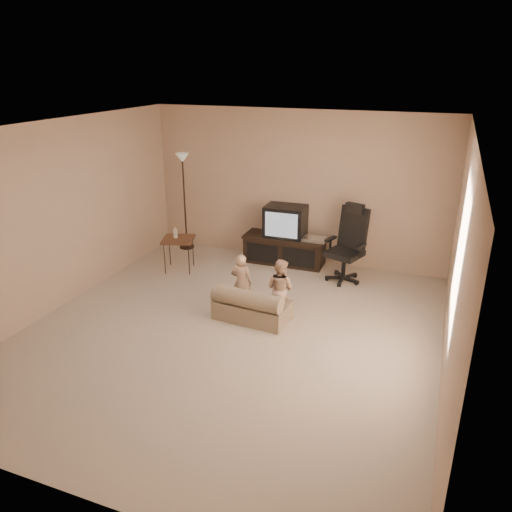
# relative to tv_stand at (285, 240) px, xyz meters

# --- Properties ---
(floor) EXTENTS (5.50, 5.50, 0.00)m
(floor) POSITION_rel_tv_stand_xyz_m (0.10, -2.49, -0.41)
(floor) COLOR #BDAC96
(floor) RESTS_ON ground
(room_shell) EXTENTS (5.50, 5.50, 5.50)m
(room_shell) POSITION_rel_tv_stand_xyz_m (0.10, -2.49, 1.11)
(room_shell) COLOR white
(room_shell) RESTS_ON floor
(tv_stand) EXTENTS (1.39, 0.54, 0.99)m
(tv_stand) POSITION_rel_tv_stand_xyz_m (0.00, 0.00, 0.00)
(tv_stand) COLOR black
(tv_stand) RESTS_ON floor
(office_chair) EXTENTS (0.69, 0.71, 1.19)m
(office_chair) POSITION_rel_tv_stand_xyz_m (1.10, -0.33, 0.02)
(office_chair) COLOR black
(office_chair) RESTS_ON floor
(side_table) EXTENTS (0.61, 0.61, 0.73)m
(side_table) POSITION_rel_tv_stand_xyz_m (-1.51, -0.91, 0.11)
(side_table) COLOR brown
(side_table) RESTS_ON floor
(floor_lamp) EXTENTS (0.27, 0.27, 1.72)m
(floor_lamp) POSITION_rel_tv_stand_xyz_m (-1.90, 0.06, 0.84)
(floor_lamp) COLOR black
(floor_lamp) RESTS_ON floor
(child_sofa) EXTENTS (1.00, 0.62, 0.47)m
(child_sofa) POSITION_rel_tv_stand_xyz_m (0.21, -2.08, -0.22)
(child_sofa) COLOR gray
(child_sofa) RESTS_ON floor
(toddler_left) EXTENTS (0.31, 0.24, 0.81)m
(toddler_left) POSITION_rel_tv_stand_xyz_m (-0.02, -1.85, -0.01)
(toddler_left) COLOR tan
(toddler_left) RESTS_ON floor
(toddler_right) EXTENTS (0.44, 0.32, 0.82)m
(toddler_right) POSITION_rel_tv_stand_xyz_m (0.53, -1.86, -0.00)
(toddler_right) COLOR tan
(toddler_right) RESTS_ON floor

